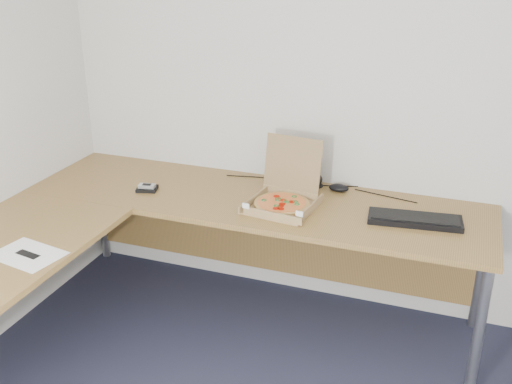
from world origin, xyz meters
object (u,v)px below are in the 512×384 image
at_px(drinking_glass, 294,175).
at_px(wallet, 147,189).
at_px(pizza_box, 283,200).
at_px(keyboard, 415,220).
at_px(desk, 164,227).

xyz_separation_m(drinking_glass, wallet, (-0.74, -0.36, -0.05)).
distance_m(pizza_box, drinking_glass, 0.33).
xyz_separation_m(keyboard, wallet, (-1.45, -0.09, -0.00)).
bearing_deg(keyboard, desk, -167.36).
height_order(desk, keyboard, keyboard).
bearing_deg(wallet, keyboard, -12.38).
height_order(desk, pizza_box, pizza_box).
relative_size(desk, wallet, 22.80).
xyz_separation_m(desk, pizza_box, (0.50, 0.37, 0.07)).
bearing_deg(keyboard, wallet, 176.63).
bearing_deg(desk, pizza_box, 36.23).
bearing_deg(drinking_glass, wallet, -153.88).
xyz_separation_m(desk, keyboard, (1.17, 0.41, 0.04)).
relative_size(pizza_box, keyboard, 0.83).
xyz_separation_m(pizza_box, drinking_glass, (-0.03, 0.32, 0.02)).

